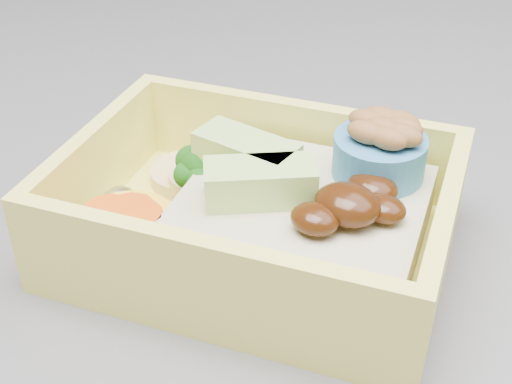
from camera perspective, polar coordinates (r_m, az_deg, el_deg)
The scene contains 1 object.
bento_box at distance 0.39m, azimuth 1.09°, elevation -1.63°, with size 0.23×0.19×0.08m.
Camera 1 is at (0.02, -0.44, 1.17)m, focal length 50.00 mm.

